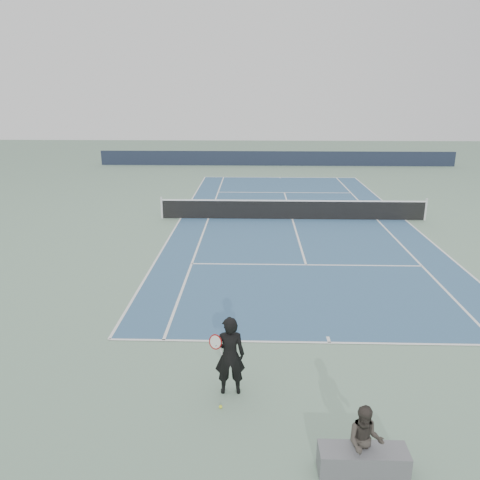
{
  "coord_description": "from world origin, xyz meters",
  "views": [
    {
      "loc": [
        -1.9,
        -22.17,
        5.88
      ],
      "look_at": [
        -2.35,
        -6.96,
        1.1
      ],
      "focal_mm": 35.0,
      "sensor_mm": 36.0,
      "label": 1
    }
  ],
  "objects_px": {
    "tennis_player": "(230,355)",
    "spectator_bench": "(364,451)",
    "tennis_ball": "(221,407)",
    "tennis_net": "(293,209)"
  },
  "relations": [
    {
      "from": "tennis_player",
      "to": "spectator_bench",
      "type": "relative_size",
      "value": 1.14
    },
    {
      "from": "tennis_player",
      "to": "tennis_ball",
      "type": "xyz_separation_m",
      "value": [
        -0.16,
        -0.54,
        -0.82
      ]
    },
    {
      "from": "tennis_net",
      "to": "spectator_bench",
      "type": "height_order",
      "value": "spectator_bench"
    },
    {
      "from": "tennis_ball",
      "to": "tennis_player",
      "type": "bearing_deg",
      "value": 73.76
    },
    {
      "from": "tennis_net",
      "to": "tennis_player",
      "type": "relative_size",
      "value": 7.57
    },
    {
      "from": "tennis_net",
      "to": "spectator_bench",
      "type": "xyz_separation_m",
      "value": [
        -0.11,
        -16.01,
        -0.07
      ]
    },
    {
      "from": "tennis_player",
      "to": "tennis_ball",
      "type": "height_order",
      "value": "tennis_player"
    },
    {
      "from": "tennis_player",
      "to": "spectator_bench",
      "type": "xyz_separation_m",
      "value": [
        2.25,
        -2.09,
        -0.42
      ]
    },
    {
      "from": "spectator_bench",
      "to": "tennis_player",
      "type": "bearing_deg",
      "value": 137.04
    },
    {
      "from": "tennis_ball",
      "to": "spectator_bench",
      "type": "distance_m",
      "value": 2.89
    }
  ]
}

